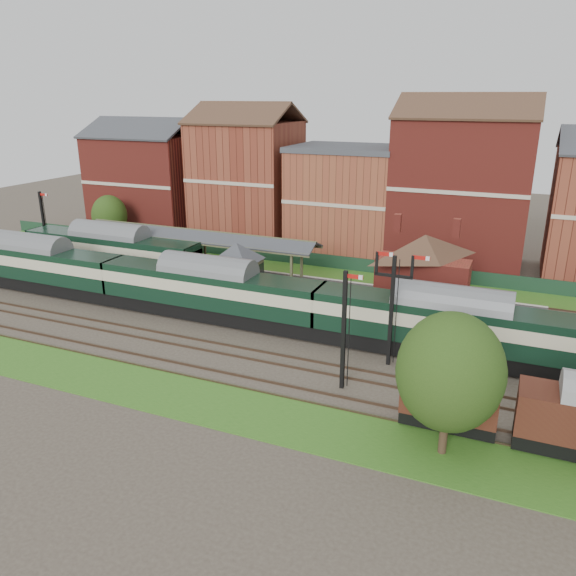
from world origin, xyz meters
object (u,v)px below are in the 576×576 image
at_px(signal_box, 237,274).
at_px(semaphore_bracket, 392,303).
at_px(dmu_train, 209,290).
at_px(goods_van_a, 450,398).
at_px(platform_railcar, 111,251).

relative_size(signal_box, semaphore_bracket, 0.73).
distance_m(semaphore_bracket, dmu_train, 16.37).
height_order(signal_box, dmu_train, signal_box).
height_order(dmu_train, goods_van_a, dmu_train).
bearing_deg(signal_box, goods_van_a, -31.49).
bearing_deg(dmu_train, platform_railcar, 157.27).
bearing_deg(signal_box, dmu_train, -107.33).
height_order(semaphore_bracket, goods_van_a, semaphore_bracket).
xyz_separation_m(dmu_train, platform_railcar, (-15.51, 6.50, 0.06)).
relative_size(semaphore_bracket, dmu_train, 0.14).
height_order(semaphore_bracket, dmu_train, semaphore_bracket).
bearing_deg(platform_railcar, goods_van_a, -22.99).
xyz_separation_m(signal_box, dmu_train, (-1.01, -3.25, -0.55)).
bearing_deg(goods_van_a, signal_box, 148.51).
xyz_separation_m(semaphore_bracket, platform_railcar, (-31.57, 9.00, -1.93)).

